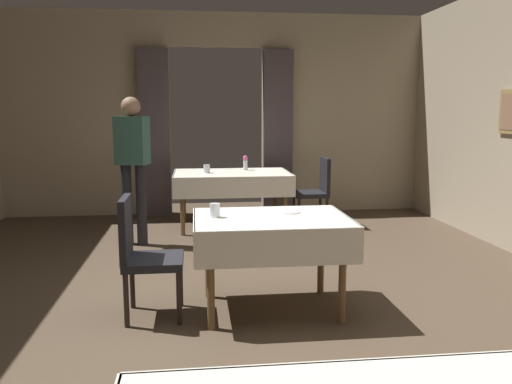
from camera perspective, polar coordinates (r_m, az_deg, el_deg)
The scene contains 11 objects.
ground at distance 4.14m, azimuth -1.58°, elevation -13.34°, with size 10.08×10.08×0.00m, color #4C3D2D.
wall_back at distance 8.01m, azimuth -4.33°, elevation 8.46°, with size 6.40×0.27×3.00m.
dining_table_mid at distance 4.08m, azimuth 1.66°, elevation -4.13°, with size 1.20×0.90×0.75m.
dining_table_far at distance 7.01m, azimuth -2.65°, elevation 1.49°, with size 1.54×1.04×0.75m.
chair_mid_left at distance 4.06m, azimuth -12.28°, elevation -6.33°, with size 0.44×0.44×0.93m.
chair_far_right at distance 7.19m, azimuth 6.59°, elevation 0.43°, with size 0.44×0.44×0.93m.
glass_mid_a at distance 4.04m, azimuth -4.51°, elevation -2.01°, with size 0.08×0.08×0.11m, color silver.
plate_mid_b at distance 4.23m, azimuth 3.63°, elevation -2.16°, with size 0.19×0.19×0.01m, color white.
flower_vase_far at distance 7.24m, azimuth -1.16°, elevation 3.27°, with size 0.07×0.07×0.20m.
glass_far_b at distance 6.93m, azimuth -5.40°, elevation 2.54°, with size 0.08×0.08×0.11m, color silver.
person_waiter_by_doorway at distance 6.20m, azimuth -13.31°, elevation 3.63°, with size 0.41×0.32×1.72m.
Camera 1 is at (-0.34, -3.82, 1.56)m, focal length 36.69 mm.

